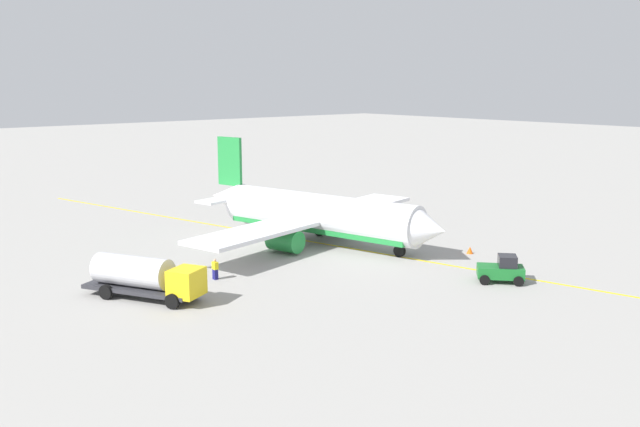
{
  "coord_description": "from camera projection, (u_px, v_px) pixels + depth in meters",
  "views": [
    {
      "loc": [
        50.64,
        -43.21,
        15.79
      ],
      "look_at": [
        0.0,
        0.0,
        3.0
      ],
      "focal_mm": 38.73,
      "sensor_mm": 36.0,
      "label": 1
    }
  ],
  "objects": [
    {
      "name": "fuel_tanker",
      "position": [
        145.0,
        276.0,
        50.64
      ],
      "size": [
        9.55,
        6.52,
        3.15
      ],
      "color": "#2D2D33",
      "rests_on": "ground"
    },
    {
      "name": "pushback_tug",
      "position": [
        502.0,
        270.0,
        54.96
      ],
      "size": [
        4.07,
        3.97,
        2.2
      ],
      "color": "#196B28",
      "rests_on": "ground"
    },
    {
      "name": "taxi_line_marking",
      "position": [
        320.0,
        243.0,
        68.35
      ],
      "size": [
        87.24,
        20.35,
        0.01
      ],
      "primitive_type": "cube",
      "rotation": [
        0.0,
        0.0,
        0.23
      ],
      "color": "yellow",
      "rests_on": "ground"
    },
    {
      "name": "ground_plane",
      "position": [
        320.0,
        243.0,
        68.35
      ],
      "size": [
        400.0,
        400.0,
        0.0
      ],
      "primitive_type": "plane",
      "color": "#9E9B96"
    },
    {
      "name": "safety_cone_nose",
      "position": [
        470.0,
        250.0,
        64.19
      ],
      "size": [
        0.6,
        0.6,
        0.67
      ],
      "primitive_type": "cone",
      "color": "#F2590F",
      "rests_on": "ground"
    },
    {
      "name": "airplane",
      "position": [
        316.0,
        215.0,
        68.09
      ],
      "size": [
        28.45,
        31.12,
        9.93
      ],
      "color": "white",
      "rests_on": "ground"
    },
    {
      "name": "refueling_worker",
      "position": [
        215.0,
        269.0,
        55.74
      ],
      "size": [
        0.54,
        0.39,
        1.71
      ],
      "color": "navy",
      "rests_on": "ground"
    }
  ]
}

